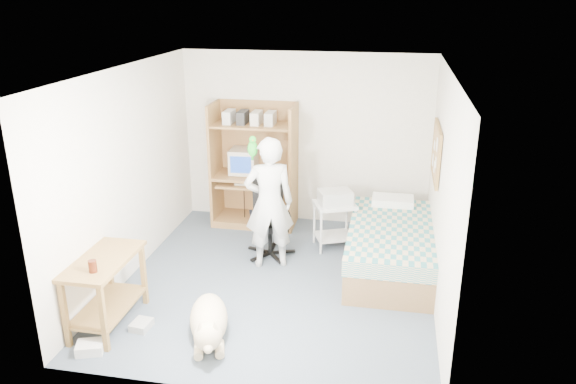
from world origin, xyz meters
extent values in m
plane|color=#4C5867|center=(0.00, 0.00, 0.00)|extent=(4.00, 4.00, 0.00)
cube|color=white|center=(0.00, 2.00, 1.25)|extent=(3.60, 0.02, 2.50)
cube|color=white|center=(1.80, 0.00, 1.25)|extent=(0.02, 4.00, 2.50)
cube|color=white|center=(-1.80, 0.00, 1.25)|extent=(0.02, 4.00, 2.50)
cube|color=white|center=(0.00, 0.00, 2.50)|extent=(3.60, 4.00, 0.02)
cube|color=brown|center=(-1.28, 1.70, 0.90)|extent=(0.04, 0.60, 1.80)
cube|color=brown|center=(-0.12, 1.70, 0.90)|extent=(0.04, 0.60, 1.80)
cube|color=brown|center=(-0.70, 1.99, 0.90)|extent=(1.20, 0.02, 1.80)
cube|color=brown|center=(-0.70, 1.70, 0.74)|extent=(1.12, 0.60, 0.04)
cube|color=brown|center=(-0.70, 1.62, 0.64)|extent=(1.00, 0.50, 0.03)
cube|color=brown|center=(-0.70, 1.70, 1.50)|extent=(1.12, 0.55, 0.03)
cube|color=brown|center=(-0.70, 1.70, 0.05)|extent=(1.12, 0.60, 0.10)
cube|color=brown|center=(1.30, 0.60, 0.18)|extent=(1.00, 2.00, 0.36)
cube|color=teal|center=(1.30, 0.60, 0.46)|extent=(1.02, 2.02, 0.20)
cube|color=white|center=(1.30, 1.40, 0.60)|extent=(0.55, 0.35, 0.12)
cube|color=brown|center=(-1.55, -1.20, 0.73)|extent=(0.50, 1.00, 0.04)
cube|color=brown|center=(-1.75, -1.65, 0.35)|extent=(0.05, 0.05, 0.70)
cube|color=brown|center=(-1.35, -1.65, 0.35)|extent=(0.05, 0.05, 0.70)
cube|color=brown|center=(-1.75, -0.75, 0.35)|extent=(0.05, 0.05, 0.70)
cube|color=brown|center=(-1.35, -0.75, 0.35)|extent=(0.05, 0.05, 0.70)
cube|color=brown|center=(-1.55, -1.20, 0.20)|extent=(0.46, 0.92, 0.03)
cube|color=olive|center=(1.78, 0.90, 1.45)|extent=(0.03, 0.90, 0.60)
cube|color=brown|center=(1.77, 0.90, 1.76)|extent=(0.04, 0.94, 0.04)
cube|color=brown|center=(1.77, 0.90, 1.14)|extent=(0.04, 0.94, 0.04)
cylinder|color=black|center=(-0.24, 0.68, 0.04)|extent=(0.57, 0.57, 0.06)
cylinder|color=black|center=(-0.24, 0.68, 0.22)|extent=(0.06, 0.06, 0.38)
cube|color=black|center=(-0.24, 0.68, 0.44)|extent=(0.55, 0.55, 0.08)
cube|color=black|center=(-0.31, 0.88, 0.75)|extent=(0.39, 0.18, 0.52)
cube|color=black|center=(-0.47, 0.60, 0.58)|extent=(0.13, 0.28, 0.04)
cube|color=black|center=(-0.02, 0.75, 0.58)|extent=(0.13, 0.28, 0.04)
imported|color=silver|center=(-0.19, 0.43, 0.83)|extent=(0.71, 0.57, 1.67)
ellipsoid|color=#188313|center=(-0.39, 0.45, 1.51)|extent=(0.12, 0.12, 0.20)
sphere|color=#188313|center=(-0.38, 0.41, 1.63)|extent=(0.08, 0.08, 0.08)
cone|color=#D96013|center=(-0.37, 0.37, 1.63)|extent=(0.04, 0.05, 0.03)
cylinder|color=#188313|center=(-0.41, 0.49, 1.40)|extent=(0.07, 0.14, 0.12)
ellipsoid|color=#CCB689|center=(-0.47, -1.19, 0.18)|extent=(0.60, 0.87, 0.36)
sphere|color=#CCB689|center=(-0.33, -1.61, 0.27)|extent=(0.27, 0.27, 0.27)
cone|color=#CCB689|center=(-0.39, -1.66, 0.39)|extent=(0.08, 0.08, 0.10)
cone|color=#CCB689|center=(-0.26, -1.61, 0.39)|extent=(0.08, 0.08, 0.10)
ellipsoid|color=#CCB689|center=(-0.29, -1.72, 0.22)|extent=(0.13, 0.17, 0.09)
cylinder|color=#CCB689|center=(-0.59, -0.79, 0.11)|extent=(0.14, 0.26, 0.13)
cube|color=silver|center=(0.55, 1.10, 0.61)|extent=(0.65, 0.59, 0.04)
cube|color=silver|center=(0.55, 1.10, 0.16)|extent=(0.59, 0.53, 0.03)
cylinder|color=silver|center=(0.32, 0.92, 0.30)|extent=(0.03, 0.03, 0.61)
cylinder|color=silver|center=(0.78, 0.92, 0.30)|extent=(0.03, 0.03, 0.61)
cylinder|color=silver|center=(0.32, 1.28, 0.30)|extent=(0.03, 0.03, 0.61)
cylinder|color=silver|center=(0.78, 1.28, 0.30)|extent=(0.03, 0.03, 0.61)
cube|color=#A9A9A4|center=(0.55, 1.10, 0.72)|extent=(0.51, 0.46, 0.18)
cube|color=beige|center=(-0.87, 1.75, 0.95)|extent=(0.39, 0.41, 0.36)
cube|color=navy|center=(-0.86, 1.55, 0.95)|extent=(0.30, 0.03, 0.24)
cube|color=beige|center=(-0.73, 1.58, 0.67)|extent=(0.46, 0.20, 0.03)
cylinder|color=gold|center=(-0.37, 1.65, 0.82)|extent=(0.08, 0.08, 0.12)
cylinder|color=#43180A|center=(-1.50, -1.47, 0.81)|extent=(0.08, 0.08, 0.12)
cube|color=white|center=(-1.50, -1.70, 0.05)|extent=(0.30, 0.27, 0.10)
cube|color=#A6A6A1|center=(-1.19, -1.23, 0.04)|extent=(0.20, 0.24, 0.08)
camera|label=1|loc=(1.23, -5.84, 3.30)|focal=35.00mm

